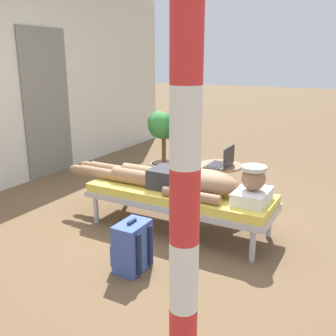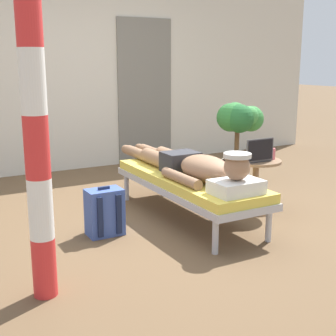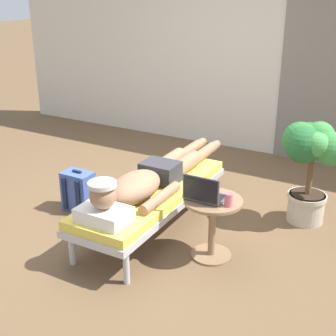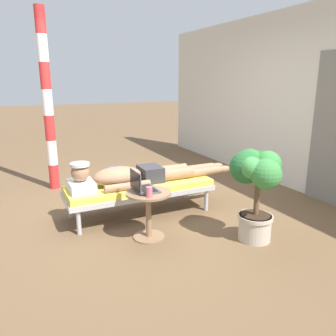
# 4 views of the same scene
# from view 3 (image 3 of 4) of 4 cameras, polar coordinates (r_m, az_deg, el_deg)

# --- Properties ---
(ground_plane) EXTENTS (40.00, 40.00, 0.00)m
(ground_plane) POSITION_cam_3_polar(r_m,az_deg,el_deg) (4.57, -2.39, -6.03)
(ground_plane) COLOR brown
(house_wall_back) EXTENTS (7.60, 0.20, 2.70)m
(house_wall_back) POSITION_cam_3_polar(r_m,az_deg,el_deg) (6.24, 10.80, 14.29)
(house_wall_back) COLOR beige
(house_wall_back) RESTS_ON ground
(house_door_panel) EXTENTS (0.84, 0.03, 2.04)m
(house_door_panel) POSITION_cam_3_polar(r_m,az_deg,el_deg) (5.98, 17.57, 10.13)
(house_door_panel) COLOR slate
(house_door_panel) RESTS_ON ground
(lounge_chair) EXTENTS (0.63, 1.85, 0.42)m
(lounge_chair) POSITION_cam_3_polar(r_m,az_deg,el_deg) (4.21, -1.95, -3.32)
(lounge_chair) COLOR #B7B7BC
(lounge_chair) RESTS_ON ground
(person_reclining) EXTENTS (0.53, 2.17, 0.33)m
(person_reclining) POSITION_cam_3_polar(r_m,az_deg,el_deg) (4.10, -2.35, -1.38)
(person_reclining) COLOR white
(person_reclining) RESTS_ON lounge_chair
(side_table) EXTENTS (0.48, 0.48, 0.52)m
(side_table) POSITION_cam_3_polar(r_m,az_deg,el_deg) (3.81, 5.50, -6.14)
(side_table) COLOR #8C6B4C
(side_table) RESTS_ON ground
(laptop) EXTENTS (0.31, 0.24, 0.23)m
(laptop) POSITION_cam_3_polar(r_m,az_deg,el_deg) (3.69, 4.45, -3.17)
(laptop) COLOR #4C4C51
(laptop) RESTS_ON side_table
(drink_glass) EXTENTS (0.06, 0.06, 0.11)m
(drink_glass) POSITION_cam_3_polar(r_m,az_deg,el_deg) (3.62, 7.48, -3.91)
(drink_glass) COLOR #D86672
(drink_glass) RESTS_ON side_table
(backpack) EXTENTS (0.30, 0.26, 0.42)m
(backpack) POSITION_cam_3_polar(r_m,az_deg,el_deg) (4.72, -10.92, -2.83)
(backpack) COLOR #3F59A5
(backpack) RESTS_ON ground
(potted_plant) EXTENTS (0.60, 0.51, 0.97)m
(potted_plant) POSITION_cam_3_polar(r_m,az_deg,el_deg) (4.40, 17.13, 1.41)
(potted_plant) COLOR #BFB29E
(potted_plant) RESTS_ON ground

